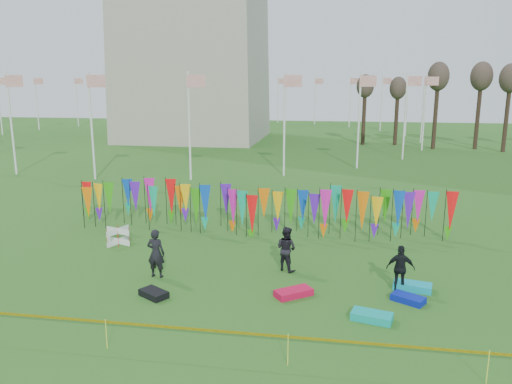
% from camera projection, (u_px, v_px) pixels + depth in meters
% --- Properties ---
extents(ground, '(160.00, 160.00, 0.00)m').
position_uv_depth(ground, '(205.00, 307.00, 16.43)').
color(ground, '#255818').
rests_on(ground, ground).
extents(flagpole_ring, '(57.40, 56.16, 8.00)m').
position_uv_depth(flagpole_ring, '(196.00, 107.00, 64.02)').
color(flagpole_ring, silver).
rests_on(flagpole_ring, ground).
extents(banner_row, '(18.64, 0.64, 2.28)m').
position_uv_depth(banner_row, '(256.00, 205.00, 24.32)').
color(banner_row, black).
rests_on(banner_row, ground).
extents(caution_tape_near, '(26.00, 0.02, 0.90)m').
position_uv_depth(caution_tape_near, '(167.00, 328.00, 13.43)').
color(caution_tape_near, '#E1C004').
rests_on(caution_tape_near, ground).
extents(box_kite, '(0.71, 0.71, 0.78)m').
position_uv_depth(box_kite, '(118.00, 236.00, 22.70)').
color(box_kite, red).
rests_on(box_kite, ground).
extents(person_left, '(0.71, 0.54, 1.88)m').
position_uv_depth(person_left, '(156.00, 253.00, 18.80)').
color(person_left, black).
rests_on(person_left, ground).
extents(person_mid, '(1.01, 0.90, 1.77)m').
position_uv_depth(person_mid, '(286.00, 249.00, 19.48)').
color(person_mid, black).
rests_on(person_mid, ground).
extents(person_right, '(1.00, 0.60, 1.67)m').
position_uv_depth(person_right, '(401.00, 268.00, 17.59)').
color(person_right, black).
rests_on(person_right, ground).
extents(kite_bag_turquoise, '(1.36, 0.91, 0.25)m').
position_uv_depth(kite_bag_turquoise, '(372.00, 316.00, 15.52)').
color(kite_bag_turquoise, '#0BAEA3').
rests_on(kite_bag_turquoise, ground).
extents(kite_bag_blue, '(1.20, 1.03, 0.22)m').
position_uv_depth(kite_bag_blue, '(408.00, 299.00, 16.82)').
color(kite_bag_blue, '#0A1FB1').
rests_on(kite_bag_blue, ground).
extents(kite_bag_red, '(1.40, 1.25, 0.24)m').
position_uv_depth(kite_bag_red, '(294.00, 293.00, 17.28)').
color(kite_bag_red, red).
rests_on(kite_bag_red, ground).
extents(kite_bag_black, '(1.15, 1.02, 0.23)m').
position_uv_depth(kite_bag_black, '(154.00, 294.00, 17.21)').
color(kite_bag_black, black).
rests_on(kite_bag_black, ground).
extents(kite_bag_teal, '(1.41, 0.88, 0.25)m').
position_uv_depth(kite_bag_teal, '(412.00, 286.00, 17.79)').
color(kite_bag_teal, '#0EABC5').
rests_on(kite_bag_teal, ground).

